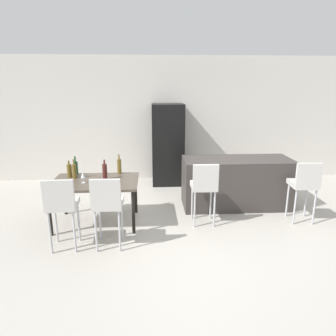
{
  "coord_description": "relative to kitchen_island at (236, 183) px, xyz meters",
  "views": [
    {
      "loc": [
        -0.81,
        -4.66,
        2.22
      ],
      "look_at": [
        -0.53,
        0.36,
        0.85
      ],
      "focal_mm": 32.25,
      "sensor_mm": 36.0,
      "label": 1
    }
  ],
  "objects": [
    {
      "name": "bar_chair_middle",
      "position": [
        0.91,
        -0.78,
        0.24
      ],
      "size": [
        0.42,
        0.42,
        1.05
      ],
      "color": "beige",
      "rests_on": "ground_plane"
    },
    {
      "name": "refrigerator",
      "position": [
        -1.21,
        1.5,
        0.46
      ],
      "size": [
        0.72,
        0.68,
        1.84
      ],
      "primitive_type": "cube",
      "color": "black",
      "rests_on": "ground_plane"
    },
    {
      "name": "wine_bottle_far",
      "position": [
        -2.97,
        -0.4,
        0.4
      ],
      "size": [
        0.08,
        0.08,
        0.29
      ],
      "color": "brown",
      "rests_on": "dining_table"
    },
    {
      "name": "dining_chair_near",
      "position": [
        -2.82,
        -1.45,
        0.24
      ],
      "size": [
        0.42,
        0.42,
        1.05
      ],
      "color": "beige",
      "rests_on": "ground_plane"
    },
    {
      "name": "wine_bottle_corner",
      "position": [
        -2.87,
        -0.46,
        0.4
      ],
      "size": [
        0.07,
        0.07,
        0.32
      ],
      "color": "brown",
      "rests_on": "dining_table"
    },
    {
      "name": "dining_table",
      "position": [
        -2.51,
        -0.63,
        0.22
      ],
      "size": [
        1.38,
        0.93,
        0.74
      ],
      "color": "#4C4238",
      "rests_on": "ground_plane"
    },
    {
      "name": "dining_chair_far",
      "position": [
        -2.2,
        -1.45,
        0.24
      ],
      "size": [
        0.41,
        0.41,
        1.05
      ],
      "color": "beige",
      "rests_on": "ground_plane"
    },
    {
      "name": "wine_bottle_left",
      "position": [
        -2.36,
        -0.55,
        0.41
      ],
      "size": [
        0.08,
        0.08,
        0.33
      ],
      "color": "#471E19",
      "rests_on": "dining_table"
    },
    {
      "name": "bar_chair_left",
      "position": [
        -0.75,
        -0.78,
        0.24
      ],
      "size": [
        0.4,
        0.4,
        1.05
      ],
      "color": "beige",
      "rests_on": "ground_plane"
    },
    {
      "name": "wine_bottle_middle",
      "position": [
        -2.15,
        -0.22,
        0.41
      ],
      "size": [
        0.07,
        0.07,
        0.34
      ],
      "color": "brown",
      "rests_on": "dining_table"
    },
    {
      "name": "wine_bottle_inner",
      "position": [
        -2.9,
        -0.23,
        0.4
      ],
      "size": [
        0.08,
        0.08,
        0.32
      ],
      "color": "#194723",
      "rests_on": "dining_table"
    },
    {
      "name": "back_wall",
      "position": [
        -0.78,
        1.94,
        0.99
      ],
      "size": [
        10.0,
        0.12,
        2.9
      ],
      "primitive_type": "cube",
      "color": "beige",
      "rests_on": "ground_plane"
    },
    {
      "name": "ground_plane",
      "position": [
        -0.78,
        -0.67,
        -0.46
      ],
      "size": [
        10.0,
        10.0,
        0.0
      ],
      "primitive_type": "plane",
      "color": "#ADA89E"
    },
    {
      "name": "kitchen_island",
      "position": [
        0.0,
        0.0,
        0.0
      ],
      "size": [
        2.0,
        0.79,
        0.92
      ],
      "primitive_type": "cube",
      "color": "#383330",
      "rests_on": "ground_plane"
    },
    {
      "name": "wine_glass_right",
      "position": [
        -2.67,
        -0.72,
        0.4
      ],
      "size": [
        0.07,
        0.07,
        0.17
      ],
      "color": "silver",
      "rests_on": "dining_table"
    }
  ]
}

